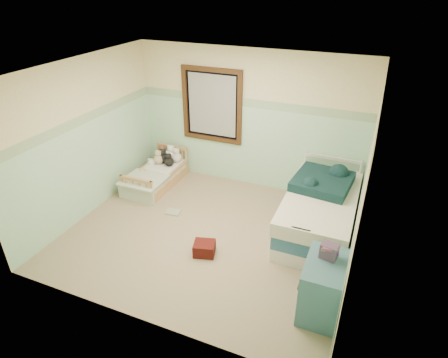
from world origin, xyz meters
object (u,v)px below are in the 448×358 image
at_px(red_pillow, 204,248).
at_px(floor_book, 173,212).
at_px(dresser, 323,287).
at_px(toddler_bed_frame, 157,180).
at_px(plush_floor_tan, 144,179).
at_px(plush_floor_cream, 153,171).
at_px(twin_bed_frame, 317,225).

height_order(red_pillow, floor_book, red_pillow).
xyz_separation_m(dresser, red_pillow, (-1.71, 0.41, -0.27)).
bearing_deg(toddler_bed_frame, dresser, -29.09).
xyz_separation_m(plush_floor_tan, floor_book, (0.97, -0.62, -0.11)).
bearing_deg(dresser, plush_floor_cream, 149.63).
height_order(toddler_bed_frame, plush_floor_tan, plush_floor_tan).
distance_m(twin_bed_frame, dresser, 1.62).
bearing_deg(twin_bed_frame, red_pillow, -140.24).
bearing_deg(floor_book, plush_floor_cream, 129.36).
relative_size(plush_floor_cream, dresser, 0.37).
xyz_separation_m(plush_floor_tan, twin_bed_frame, (3.31, -0.22, -0.01)).
bearing_deg(red_pillow, plush_floor_tan, 144.29).
bearing_deg(twin_bed_frame, floor_book, -170.23).
xyz_separation_m(toddler_bed_frame, red_pillow, (1.70, -1.49, 0.01)).
height_order(toddler_bed_frame, floor_book, toddler_bed_frame).
height_order(twin_bed_frame, dresser, dresser).
relative_size(toddler_bed_frame, red_pillow, 4.46).
distance_m(plush_floor_cream, red_pillow, 2.61).
height_order(toddler_bed_frame, twin_bed_frame, twin_bed_frame).
xyz_separation_m(twin_bed_frame, floor_book, (-2.34, -0.40, -0.10)).
relative_size(toddler_bed_frame, plush_floor_cream, 5.06).
height_order(plush_floor_cream, red_pillow, plush_floor_cream).
relative_size(plush_floor_cream, floor_book, 1.09).
xyz_separation_m(dresser, floor_book, (-2.65, 1.16, -0.35)).
bearing_deg(red_pillow, plush_floor_cream, 138.23).
xyz_separation_m(plush_floor_cream, floor_book, (1.00, -0.98, -0.12)).
bearing_deg(twin_bed_frame, dresser, -78.61).
height_order(plush_floor_tan, twin_bed_frame, plush_floor_tan).
xyz_separation_m(toddler_bed_frame, dresser, (3.41, -1.90, 0.27)).
height_order(plush_floor_cream, twin_bed_frame, plush_floor_cream).
height_order(plush_floor_tan, floor_book, plush_floor_tan).
distance_m(twin_bed_frame, floor_book, 2.38).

